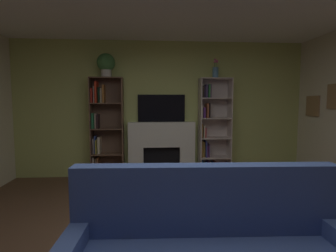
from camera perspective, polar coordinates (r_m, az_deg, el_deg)
The scene contains 7 objects.
wall_back_accent at distance 5.35m, azimuth -1.45°, elevation 3.55°, with size 5.78×0.06×2.65m, color #B6C46A.
fireplace at distance 5.30m, azimuth -1.36°, elevation -4.77°, with size 1.40×0.50×1.08m.
tv at distance 5.29m, azimuth -1.42°, elevation 3.79°, with size 0.92×0.06×0.53m, color black.
bookshelf_left at distance 5.29m, azimuth -13.43°, elevation -0.34°, with size 0.61×0.31×1.93m.
bookshelf_right at distance 5.37m, azimuth 9.05°, elevation -1.19°, with size 0.61×0.33×1.93m.
potted_plant at distance 5.27m, azimuth -13.02°, elevation 12.72°, with size 0.34×0.34×0.44m.
vase_with_flowers at distance 5.36m, azimuth 10.04°, elevation 11.33°, with size 0.11×0.11×0.37m.
Camera 1 is at (-0.27, -2.40, 1.48)m, focal length 28.73 mm.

